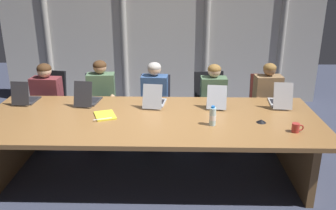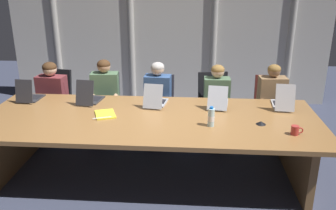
% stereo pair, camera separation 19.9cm
% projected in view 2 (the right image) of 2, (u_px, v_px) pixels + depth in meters
% --- Properties ---
extents(ground_plane, '(11.68, 11.68, 0.00)m').
position_uv_depth(ground_plane, '(151.00, 174.00, 4.40)').
color(ground_plane, '#383D51').
extents(conference_table, '(3.89, 1.50, 0.75)m').
position_uv_depth(conference_table, '(150.00, 129.00, 4.19)').
color(conference_table, olive).
rests_on(conference_table, ground_plane).
extents(curtain_backdrop, '(5.84, 0.17, 2.91)m').
position_uv_depth(curtain_backdrop, '(168.00, 24.00, 6.52)').
color(curtain_backdrop, beige).
rests_on(curtain_backdrop, ground_plane).
extents(laptop_left_end, '(0.25, 0.38, 0.31)m').
position_uv_depth(laptop_left_end, '(30.00, 96.00, 4.67)').
color(laptop_left_end, '#2D2D33').
rests_on(laptop_left_end, conference_table).
extents(laptop_left_mid, '(0.28, 0.45, 0.33)m').
position_uv_depth(laptop_left_mid, '(90.00, 98.00, 4.60)').
color(laptop_left_mid, '#2D2D33').
rests_on(laptop_left_mid, conference_table).
extents(laptop_center, '(0.29, 0.45, 0.30)m').
position_uv_depth(laptop_center, '(156.00, 100.00, 4.51)').
color(laptop_center, '#A8ADB7').
rests_on(laptop_center, conference_table).
extents(laptop_right_mid, '(0.29, 0.48, 0.29)m').
position_uv_depth(laptop_right_mid, '(218.00, 101.00, 4.49)').
color(laptop_right_mid, '#A8ADB7').
rests_on(laptop_right_mid, conference_table).
extents(laptop_right_end, '(0.26, 0.46, 0.33)m').
position_uv_depth(laptop_right_end, '(283.00, 102.00, 4.43)').
color(laptop_right_end, '#BCBCC1').
rests_on(laptop_right_end, conference_table).
extents(office_chair_left_end, '(0.60, 0.61, 0.96)m').
position_uv_depth(office_chair_left_end, '(55.00, 111.00, 5.44)').
color(office_chair_left_end, black).
rests_on(office_chair_left_end, ground_plane).
extents(office_chair_left_mid, '(0.60, 0.60, 0.93)m').
position_uv_depth(office_chair_left_mid, '(106.00, 113.00, 5.39)').
color(office_chair_left_mid, '#2D2D38').
rests_on(office_chair_left_mid, ground_plane).
extents(office_chair_center, '(0.60, 0.60, 0.91)m').
position_uv_depth(office_chair_center, '(158.00, 115.00, 5.34)').
color(office_chair_center, '#2D2D38').
rests_on(office_chair_center, ground_plane).
extents(office_chair_right_mid, '(0.60, 0.61, 0.96)m').
position_uv_depth(office_chair_right_mid, '(214.00, 115.00, 5.28)').
color(office_chair_right_mid, black).
rests_on(office_chair_right_mid, ground_plane).
extents(office_chair_right_end, '(0.60, 0.60, 0.93)m').
position_uv_depth(office_chair_right_end, '(269.00, 117.00, 5.22)').
color(office_chair_right_end, '#511E19').
rests_on(office_chair_right_end, ground_plane).
extents(person_left_end, '(0.45, 0.57, 1.13)m').
position_uv_depth(person_left_end, '(50.00, 96.00, 5.20)').
color(person_left_end, brown).
rests_on(person_left_end, ground_plane).
extents(person_left_mid, '(0.43, 0.57, 1.17)m').
position_uv_depth(person_left_mid, '(105.00, 96.00, 5.14)').
color(person_left_mid, '#4C6B4C').
rests_on(person_left_mid, ground_plane).
extents(person_center, '(0.40, 0.56, 1.15)m').
position_uv_depth(person_center, '(157.00, 98.00, 5.08)').
color(person_center, '#335184').
rests_on(person_center, ground_plane).
extents(person_right_mid, '(0.38, 0.55, 1.13)m').
position_uv_depth(person_right_mid, '(217.00, 101.00, 5.03)').
color(person_right_mid, '#4C6B4C').
rests_on(person_right_mid, ground_plane).
extents(person_right_end, '(0.40, 0.56, 1.15)m').
position_uv_depth(person_right_end, '(273.00, 102.00, 4.97)').
color(person_right_end, olive).
rests_on(person_right_end, ground_plane).
extents(water_bottle_primary, '(0.07, 0.07, 0.22)m').
position_uv_depth(water_bottle_primary, '(211.00, 117.00, 3.87)').
color(water_bottle_primary, silver).
rests_on(water_bottle_primary, conference_table).
extents(coffee_mug_near, '(0.13, 0.08, 0.10)m').
position_uv_depth(coffee_mug_near, '(295.00, 130.00, 3.67)').
color(coffee_mug_near, '#B2332D').
rests_on(coffee_mug_near, conference_table).
extents(conference_mic_left_side, '(0.11, 0.11, 0.03)m').
position_uv_depth(conference_mic_left_side, '(261.00, 123.00, 3.94)').
color(conference_mic_left_side, black).
rests_on(conference_mic_left_side, conference_table).
extents(spiral_notepad, '(0.31, 0.36, 0.03)m').
position_uv_depth(spiral_notepad, '(105.00, 114.00, 4.20)').
color(spiral_notepad, yellow).
rests_on(spiral_notepad, conference_table).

